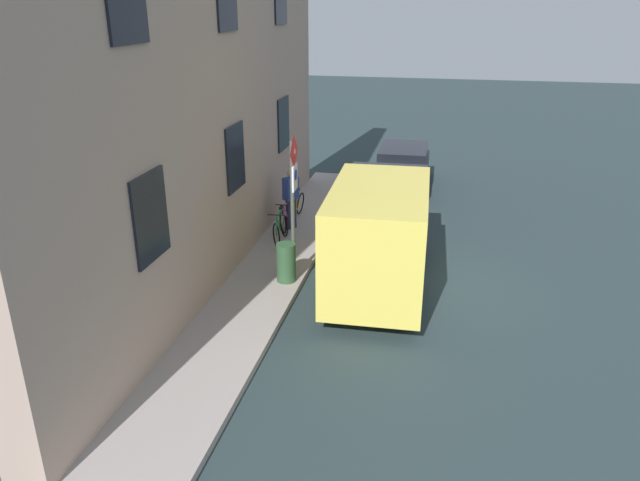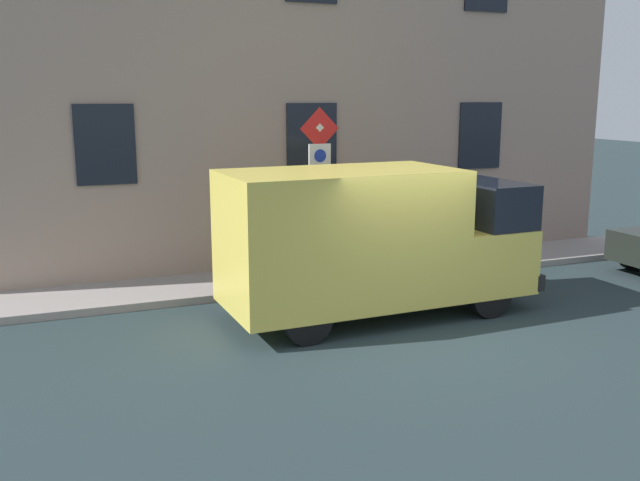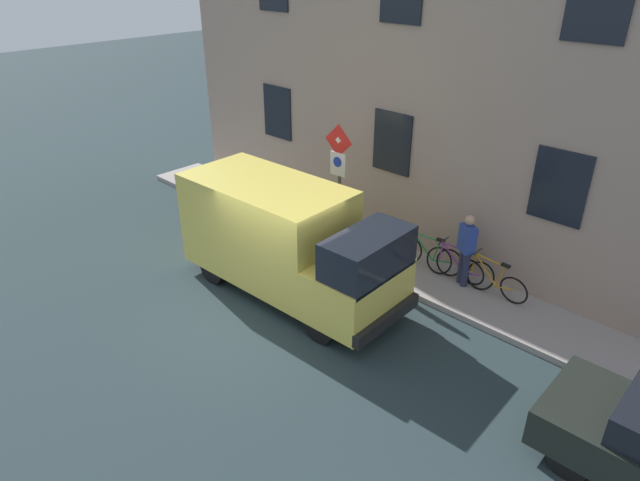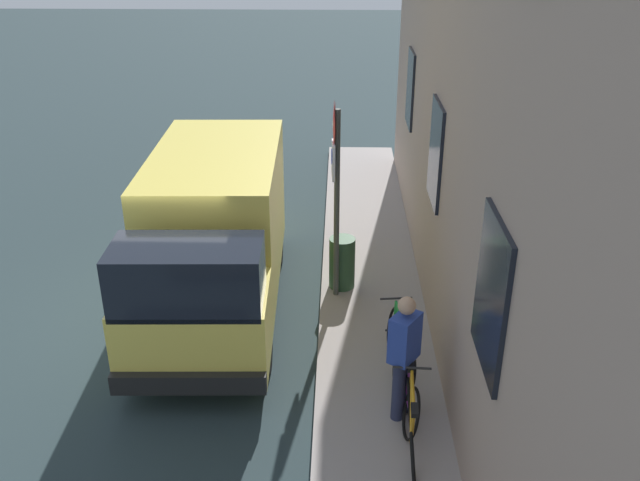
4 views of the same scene
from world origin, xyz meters
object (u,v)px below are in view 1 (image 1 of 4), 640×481
(bicycle_purple, at_px, (288,217))
(bicycle_orange, at_px, (295,208))
(pedestrian, at_px, (291,196))
(litter_bin, at_px, (286,262))
(bicycle_green, at_px, (280,227))
(delivery_van, at_px, (380,231))
(parked_hatchback, at_px, (402,166))
(sign_post_stacked, at_px, (294,187))

(bicycle_purple, bearing_deg, bicycle_orange, 177.18)
(pedestrian, relative_size, litter_bin, 1.91)
(litter_bin, bearing_deg, bicycle_green, -71.02)
(bicycle_orange, distance_m, bicycle_purple, 0.82)
(litter_bin, bearing_deg, bicycle_orange, -78.51)
(delivery_van, xyz_separation_m, pedestrian, (2.81, -2.83, -0.26))
(bicycle_purple, xyz_separation_m, litter_bin, (-0.81, 3.19, 0.08))
(bicycle_green, bearing_deg, bicycle_orange, 173.85)
(parked_hatchback, xyz_separation_m, bicycle_orange, (2.71, 4.53, -0.22))
(pedestrian, bearing_deg, parked_hatchback, 96.50)
(bicycle_purple, xyz_separation_m, pedestrian, (-0.06, -0.14, 0.56))
(bicycle_purple, bearing_deg, bicycle_green, -2.84)
(parked_hatchback, bearing_deg, bicycle_purple, -27.78)
(delivery_van, distance_m, parked_hatchback, 8.06)
(pedestrian, xyz_separation_m, litter_bin, (-0.75, 3.33, -0.48))
(bicycle_green, bearing_deg, litter_bin, 12.79)
(delivery_van, distance_m, bicycle_purple, 4.02)
(litter_bin, bearing_deg, bicycle_purple, -75.67)
(delivery_van, height_order, litter_bin, delivery_van)
(parked_hatchback, distance_m, bicycle_green, 6.75)
(delivery_van, distance_m, pedestrian, 3.99)
(bicycle_green, height_order, pedestrian, pedestrian)
(bicycle_green, bearing_deg, delivery_van, 50.74)
(delivery_van, distance_m, bicycle_green, 3.52)
(bicycle_orange, xyz_separation_m, litter_bin, (-0.82, 4.01, 0.08))
(parked_hatchback, xyz_separation_m, bicycle_purple, (2.71, 5.35, -0.22))
(sign_post_stacked, relative_size, pedestrian, 1.86)
(sign_post_stacked, xyz_separation_m, parked_hatchback, (-1.76, -8.25, -1.56))
(litter_bin, bearing_deg, sign_post_stacked, -115.64)
(delivery_van, bearing_deg, pedestrian, 42.93)
(pedestrian, bearing_deg, bicycle_green, -60.12)
(delivery_van, relative_size, litter_bin, 5.99)
(bicycle_orange, height_order, litter_bin, litter_bin)
(sign_post_stacked, relative_size, bicycle_orange, 1.87)
(bicycle_green, bearing_deg, bicycle_purple, 173.84)
(bicycle_purple, height_order, litter_bin, litter_bin)
(bicycle_purple, relative_size, pedestrian, 1.00)
(parked_hatchback, bearing_deg, bicycle_orange, -31.82)
(sign_post_stacked, distance_m, delivery_van, 2.16)
(bicycle_purple, distance_m, pedestrian, 0.58)
(parked_hatchback, relative_size, litter_bin, 4.47)
(parked_hatchback, height_order, pedestrian, pedestrian)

